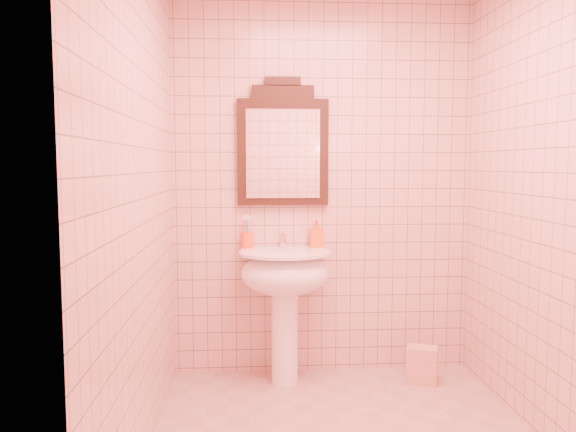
{
  "coord_description": "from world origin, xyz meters",
  "views": [
    {
      "loc": [
        -0.48,
        -2.65,
        1.41
      ],
      "look_at": [
        -0.27,
        0.55,
        1.12
      ],
      "focal_mm": 35.0,
      "sensor_mm": 36.0,
      "label": 1
    }
  ],
  "objects": [
    {
      "name": "towel",
      "position": [
        0.62,
        0.82,
        0.12
      ],
      "size": [
        0.23,
        0.19,
        0.24
      ],
      "primitive_type": "cube",
      "rotation": [
        0.0,
        0.0,
        -0.37
      ],
      "color": "#E4A486",
      "rests_on": "floor"
    },
    {
      "name": "toothbrush_cup",
      "position": [
        -0.51,
        1.04,
        0.92
      ],
      "size": [
        0.08,
        0.08,
        0.19
      ],
      "rotation": [
        0.0,
        0.0,
        0.43
      ],
      "color": "#FF4415",
      "rests_on": "pedestal_sink"
    },
    {
      "name": "faucet",
      "position": [
        -0.27,
        1.01,
        0.92
      ],
      "size": [
        0.04,
        0.16,
        0.11
      ],
      "color": "white",
      "rests_on": "pedestal_sink"
    },
    {
      "name": "pedestal_sink",
      "position": [
        -0.27,
        0.87,
        0.66
      ],
      "size": [
        0.58,
        0.58,
        0.86
      ],
      "color": "white",
      "rests_on": "floor"
    },
    {
      "name": "back_wall",
      "position": [
        0.0,
        1.1,
        1.25
      ],
      "size": [
        2.0,
        0.02,
        2.5
      ],
      "primitive_type": "cube",
      "color": "#D3A693",
      "rests_on": "floor"
    },
    {
      "name": "mirror",
      "position": [
        -0.27,
        1.07,
        1.53
      ],
      "size": [
        0.6,
        0.06,
        0.84
      ],
      "color": "black",
      "rests_on": "back_wall"
    },
    {
      "name": "soap_dispenser",
      "position": [
        -0.05,
        1.03,
        0.95
      ],
      "size": [
        0.09,
        0.09,
        0.18
      ],
      "primitive_type": "imported",
      "rotation": [
        0.0,
        0.0,
        0.05
      ],
      "color": "orange",
      "rests_on": "pedestal_sink"
    }
  ]
}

